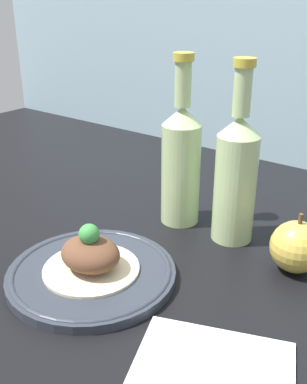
# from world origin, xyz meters

# --- Properties ---
(ground_plane) EXTENTS (1.80, 1.10, 0.04)m
(ground_plane) POSITION_xyz_m (0.00, 0.00, -0.02)
(ground_plane) COLOR black
(plate) EXTENTS (0.23, 0.23, 0.02)m
(plate) POSITION_xyz_m (-0.02, -0.06, 0.01)
(plate) COLOR #2D333D
(plate) RESTS_ON ground_plane
(plated_food) EXTENTS (0.13, 0.13, 0.07)m
(plated_food) POSITION_xyz_m (-0.02, -0.06, 0.03)
(plated_food) COLOR beige
(plated_food) RESTS_ON plate
(cider_bottle_left) EXTENTS (0.06, 0.06, 0.27)m
(cider_bottle_left) POSITION_xyz_m (-0.02, 0.16, 0.11)
(cider_bottle_left) COLOR #B7D18E
(cider_bottle_left) RESTS_ON ground_plane
(cider_bottle_right) EXTENTS (0.06, 0.06, 0.27)m
(cider_bottle_right) POSITION_xyz_m (0.08, 0.16, 0.11)
(cider_bottle_right) COLOR #B7D18E
(cider_bottle_right) RESTS_ON ground_plane
(apple) EXTENTS (0.07, 0.07, 0.09)m
(apple) POSITION_xyz_m (0.19, 0.13, 0.04)
(apple) COLOR gold
(apple) RESTS_ON ground_plane
(napkin) EXTENTS (0.19, 0.16, 0.01)m
(napkin) POSITION_xyz_m (0.19, -0.09, 0.00)
(napkin) COLOR white
(napkin) RESTS_ON ground_plane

